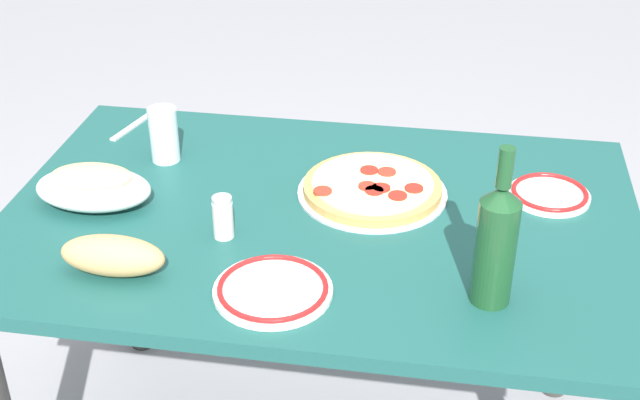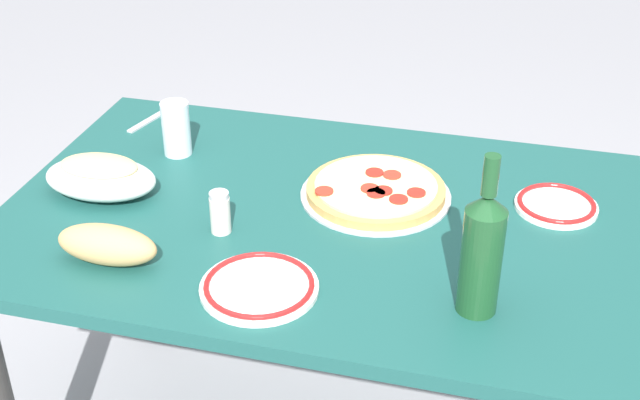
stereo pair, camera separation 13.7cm
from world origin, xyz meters
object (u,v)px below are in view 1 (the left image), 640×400
wine_bottle (496,242)px  side_plate_far (550,194)px  pepperoni_pizza (372,188)px  dining_table (320,262)px  water_glass (164,135)px  bread_loaf (113,256)px  side_plate_near (273,289)px  spice_shaker (223,217)px  baked_pasta_dish (93,186)px

wine_bottle → side_plate_far: size_ratio=1.76×
pepperoni_pizza → dining_table: bearing=43.6°
water_glass → bread_loaf: water_glass is taller
side_plate_far → water_glass: bearing=-2.1°
side_plate_near → wine_bottle: bearing=-173.2°
side_plate_near → side_plate_far: same height
side_plate_far → dining_table: bearing=16.7°
wine_bottle → side_plate_near: size_ratio=1.40×
side_plate_near → bread_loaf: bearing=-2.9°
bread_loaf → wine_bottle: bearing=-177.4°
side_plate_near → spice_shaker: bearing=-51.2°
wine_bottle → water_glass: (0.71, -0.40, -0.06)m
water_glass → side_plate_far: size_ratio=0.74×
side_plate_far → spice_shaker: 0.68m
side_plate_far → pepperoni_pizza: bearing=7.3°
side_plate_far → side_plate_near: bearing=39.9°
baked_pasta_dish → wine_bottle: (-0.80, 0.19, 0.08)m
wine_bottle → bread_loaf: wine_bottle is taller
water_glass → side_plate_far: water_glass is taller
dining_table → wine_bottle: bearing=145.2°
side_plate_near → pepperoni_pizza: bearing=-109.8°
dining_table → side_plate_near: side_plate_near is taller
dining_table → spice_shaker: (0.17, 0.11, 0.16)m
baked_pasta_dish → bread_loaf: bearing=119.6°
water_glass → side_plate_far: 0.84m
baked_pasta_dish → side_plate_near: 0.49m
dining_table → side_plate_far: (-0.46, -0.14, 0.13)m
dining_table → side_plate_near: 0.31m
dining_table → pepperoni_pizza: bearing=-136.4°
water_glass → side_plate_near: size_ratio=0.59×
side_plate_near → bread_loaf: 0.30m
wine_bottle → water_glass: size_ratio=2.38×
pepperoni_pizza → baked_pasta_dish: baked_pasta_dish is taller
pepperoni_pizza → wine_bottle: bearing=126.5°
pepperoni_pizza → bread_loaf: size_ratio=1.61×
pepperoni_pizza → bread_loaf: (0.43, 0.36, 0.02)m
wine_bottle → spice_shaker: size_ratio=3.40×
pepperoni_pizza → side_plate_far: (-0.36, -0.05, -0.01)m
dining_table → side_plate_far: 0.50m
wine_bottle → dining_table: bearing=-34.8°
baked_pasta_dish → wine_bottle: 0.82m
baked_pasta_dish → bread_loaf: 0.26m
dining_table → water_glass: size_ratio=10.30×
wine_bottle → side_plate_near: bearing=6.8°
side_plate_near → bread_loaf: (0.30, -0.01, 0.03)m
baked_pasta_dish → water_glass: 0.23m
side_plate_far → wine_bottle: bearing=71.5°
baked_pasta_dish → wine_bottle: size_ratio=0.81×
dining_table → baked_pasta_dish: baked_pasta_dish is taller
baked_pasta_dish → bread_loaf: baked_pasta_dish is taller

